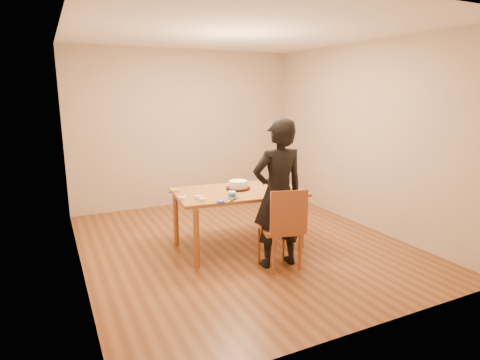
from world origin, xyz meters
name	(u,v)px	position (x,y,z in m)	size (l,w,h in m)	color
room_shell	(230,140)	(0.00, 0.34, 1.35)	(4.00, 4.50, 2.70)	#5E3217
dining_table	(238,192)	(-0.07, -0.05, 0.73)	(1.61, 0.95, 0.04)	brown
dining_chair	(279,229)	(0.08, -0.83, 0.45)	(0.40, 0.40, 0.04)	brown
cake_plate	(238,188)	(-0.04, 0.02, 0.76)	(0.32, 0.32, 0.02)	#B1230B
cake	(238,185)	(-0.04, 0.02, 0.81)	(0.24, 0.24, 0.08)	white
frosting_dome	(238,181)	(-0.04, 0.02, 0.86)	(0.24, 0.24, 0.03)	white
frosting_tub	(232,195)	(-0.30, -0.35, 0.79)	(0.09, 0.09, 0.08)	white
frosting_lid	(220,202)	(-0.49, -0.45, 0.75)	(0.10, 0.10, 0.01)	#1925A7
frosting_dollop	(220,200)	(-0.49, -0.45, 0.77)	(0.04, 0.04, 0.02)	white
ramekin_green	(202,200)	(-0.67, -0.33, 0.77)	(0.08, 0.08, 0.04)	white
ramekin_yellow	(198,197)	(-0.68, -0.22, 0.77)	(0.09, 0.09, 0.04)	white
ramekin_multi	(182,198)	(-0.86, -0.17, 0.77)	(0.08, 0.08, 0.04)	white
candy_box_pink	(175,192)	(-0.84, 0.22, 0.76)	(0.14, 0.07, 0.02)	#E73681
candy_box_green	(174,190)	(-0.84, 0.22, 0.78)	(0.12, 0.06, 0.02)	green
spatula	(234,200)	(-0.31, -0.44, 0.75)	(0.17, 0.02, 0.01)	black
person	(278,194)	(0.08, -0.78, 0.86)	(0.63, 0.41, 1.72)	black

